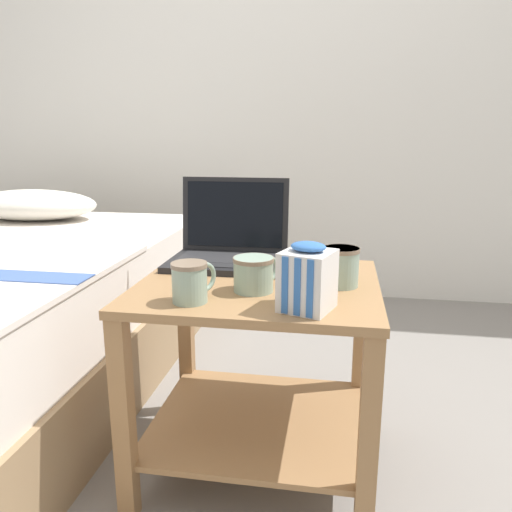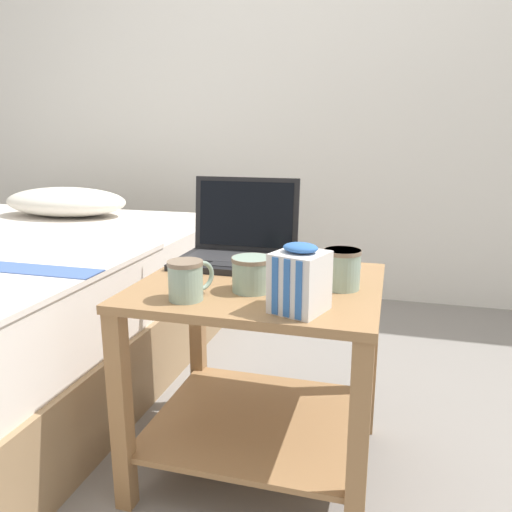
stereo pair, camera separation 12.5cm
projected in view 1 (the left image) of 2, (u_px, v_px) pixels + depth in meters
ground_plane at (258, 463)px, 1.44m from camera, size 8.00×8.00×0.00m
back_wall at (307, 71)px, 2.70m from camera, size 8.00×0.05×2.50m
bedside_table at (259, 350)px, 1.36m from camera, size 0.62×0.55×0.55m
laptop at (229, 246)px, 1.50m from camera, size 0.34×0.26×0.25m
mug_front_left at (340, 265)px, 1.26m from camera, size 0.13×0.09×0.10m
mug_front_right at (255, 272)px, 1.22m from camera, size 0.10×0.13×0.09m
mug_mid_center at (191, 280)px, 1.14m from camera, size 0.09×0.11×0.09m
snack_bag at (307, 278)px, 1.09m from camera, size 0.13×0.14×0.15m
cell_phone at (333, 269)px, 1.42m from camera, size 0.11×0.16×0.01m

